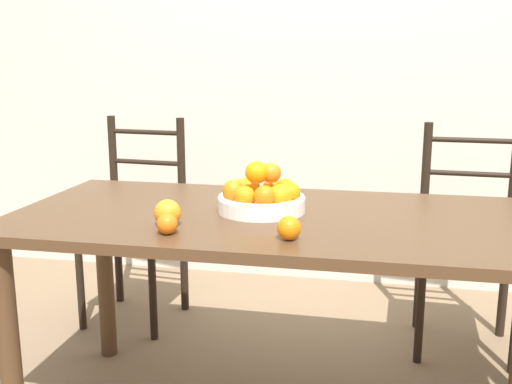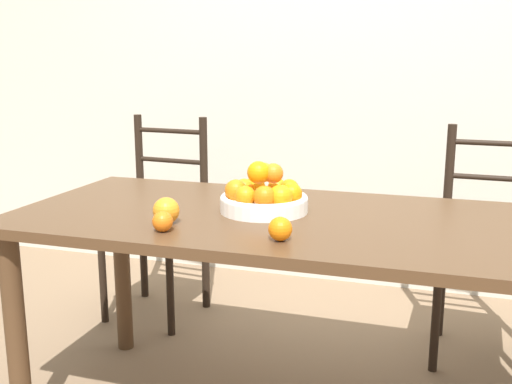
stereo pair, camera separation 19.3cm
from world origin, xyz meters
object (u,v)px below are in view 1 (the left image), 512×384
(orange_loose_0, at_px, (289,228))
(orange_loose_1, at_px, (168,213))
(chair_left, at_px, (136,226))
(fruit_bowl, at_px, (262,196))
(orange_loose_2, at_px, (167,224))
(chair_right, at_px, (467,245))

(orange_loose_0, distance_m, orange_loose_1, 0.40)
(orange_loose_0, xyz_separation_m, chair_left, (-0.92, 1.04, -0.33))
(fruit_bowl, bearing_deg, orange_loose_0, -65.33)
(orange_loose_1, bearing_deg, chair_left, 118.49)
(orange_loose_2, xyz_separation_m, chair_right, (1.00, 1.06, -0.33))
(orange_loose_0, bearing_deg, orange_loose_2, -177.32)
(orange_loose_0, height_order, chair_left, chair_left)
(fruit_bowl, bearing_deg, orange_loose_1, -136.67)
(orange_loose_0, distance_m, chair_right, 1.27)
(orange_loose_1, relative_size, orange_loose_2, 1.34)
(orange_loose_2, bearing_deg, orange_loose_0, 2.68)
(fruit_bowl, relative_size, chair_left, 0.30)
(fruit_bowl, distance_m, chair_right, 1.13)
(orange_loose_0, relative_size, chair_left, 0.07)
(orange_loose_2, height_order, chair_left, chair_left)
(orange_loose_1, bearing_deg, chair_right, 43.41)
(fruit_bowl, xyz_separation_m, orange_loose_0, (0.14, -0.30, -0.02))
(orange_loose_0, height_order, orange_loose_2, orange_loose_0)
(orange_loose_2, bearing_deg, chair_right, 46.68)
(orange_loose_1, bearing_deg, fruit_bowl, 43.33)
(chair_left, relative_size, chair_right, 1.00)
(orange_loose_2, distance_m, chair_right, 1.49)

